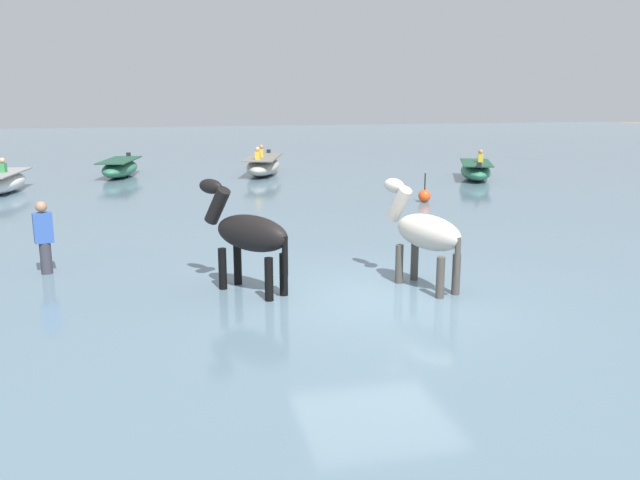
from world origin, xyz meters
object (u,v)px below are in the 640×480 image
object	(u,v)px
boat_distant_west	(120,168)
boat_mid_outer	(263,166)
boat_near_starboard	(2,182)
channel_buoy	(425,196)
boat_far_inshore	(476,171)
horse_trailing_black	(248,236)
person_onlooker_left	(45,243)
horse_lead_pinto	(425,234)

from	to	relation	value
boat_distant_west	boat_mid_outer	distance (m)	5.54
boat_near_starboard	channel_buoy	distance (m)	13.66
boat_near_starboard	boat_mid_outer	bearing A→B (deg)	16.68
boat_far_inshore	boat_mid_outer	world-z (taller)	boat_mid_outer
horse_trailing_black	boat_near_starboard	bearing A→B (deg)	116.86
boat_distant_west	boat_far_inshore	bearing A→B (deg)	-16.69
boat_near_starboard	channel_buoy	world-z (taller)	boat_near_starboard
boat_near_starboard	channel_buoy	size ratio (longest dim) A/B	3.76
boat_far_inshore	boat_near_starboard	bearing A→B (deg)	178.07
horse_trailing_black	boat_near_starboard	world-z (taller)	horse_trailing_black
boat_far_inshore	person_onlooker_left	world-z (taller)	person_onlooker_left
horse_trailing_black	person_onlooker_left	bearing A→B (deg)	150.80
horse_trailing_black	boat_far_inshore	distance (m)	15.86
horse_trailing_black	boat_mid_outer	xyz separation A→B (m)	(2.54, 15.46, -0.58)
horse_lead_pinto	boat_far_inshore	size ratio (longest dim) A/B	0.64
horse_trailing_black	boat_distant_west	distance (m)	16.41
boat_distant_west	boat_near_starboard	bearing A→B (deg)	-136.11
boat_near_starboard	horse_lead_pinto	bearing A→B (deg)	-54.77
horse_trailing_black	channel_buoy	xyz separation A→B (m)	(6.24, 7.76, -0.74)
horse_trailing_black	boat_near_starboard	distance (m)	14.32
horse_trailing_black	person_onlooker_left	size ratio (longest dim) A/B	1.29
boat_near_starboard	channel_buoy	xyz separation A→B (m)	(12.71, -5.01, -0.14)
boat_far_inshore	boat_mid_outer	xyz separation A→B (m)	(-7.57, 3.26, 0.03)
boat_distant_west	person_onlooker_left	world-z (taller)	person_onlooker_left
channel_buoy	horse_trailing_black	bearing A→B (deg)	-128.82
horse_lead_pinto	boat_near_starboard	distance (m)	16.19
horse_trailing_black	person_onlooker_left	world-z (taller)	horse_trailing_black
horse_lead_pinto	person_onlooker_left	bearing A→B (deg)	159.37
boat_near_starboard	boat_distant_west	bearing A→B (deg)	43.89
boat_far_inshore	channel_buoy	size ratio (longest dim) A/B	3.71
horse_trailing_black	boat_near_starboard	size ratio (longest dim) A/B	0.65
boat_far_inshore	horse_lead_pinto	bearing A→B (deg)	-119.77
boat_distant_west	person_onlooker_left	distance (m)	14.22
boat_mid_outer	channel_buoy	size ratio (longest dim) A/B	4.42
boat_far_inshore	horse_trailing_black	bearing A→B (deg)	-129.64
boat_near_starboard	boat_mid_outer	size ratio (longest dim) A/B	0.85
boat_far_inshore	person_onlooker_left	distance (m)	17.01
boat_distant_west	person_onlooker_left	xyz separation A→B (m)	(-0.46, -14.21, 0.23)
boat_distant_west	channel_buoy	size ratio (longest dim) A/B	3.79
boat_near_starboard	boat_mid_outer	world-z (taller)	boat_mid_outer
horse_trailing_black	boat_mid_outer	distance (m)	15.68
channel_buoy	boat_near_starboard	bearing A→B (deg)	158.49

